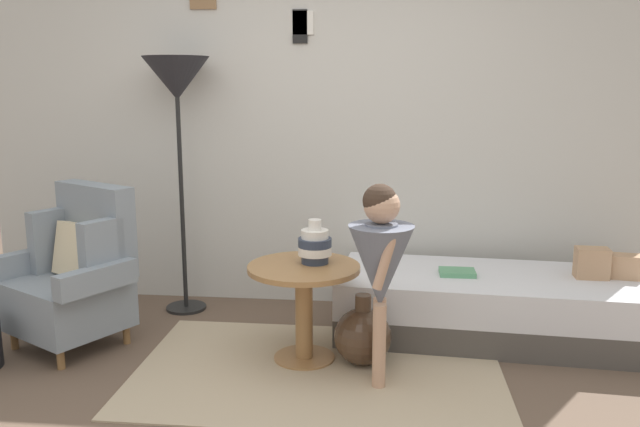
% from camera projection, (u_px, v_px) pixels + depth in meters
% --- Properties ---
extents(gallery_wall, '(4.80, 0.12, 2.60)m').
position_uv_depth(gallery_wall, '(314.00, 122.00, 4.56)').
color(gallery_wall, beige).
rests_on(gallery_wall, ground).
extents(rug, '(2.02, 1.32, 0.01)m').
position_uv_depth(rug, '(319.00, 371.00, 3.60)').
color(rug, tan).
rests_on(rug, ground).
extents(armchair, '(0.90, 0.83, 0.97)m').
position_uv_depth(armchair, '(77.00, 274.00, 3.92)').
color(armchair, olive).
rests_on(armchair, ground).
extents(daybed, '(1.96, 0.94, 0.40)m').
position_uv_depth(daybed, '(492.00, 306.00, 4.07)').
color(daybed, '#4C4742').
rests_on(daybed, ground).
extents(pillow_head, '(0.24, 0.15, 0.15)m').
position_uv_depth(pillow_head, '(622.00, 266.00, 3.96)').
color(pillow_head, tan).
rests_on(pillow_head, daybed).
extents(pillow_mid, '(0.20, 0.13, 0.19)m').
position_uv_depth(pillow_mid, '(592.00, 263.00, 3.96)').
color(pillow_mid, tan).
rests_on(pillow_mid, daybed).
extents(side_table, '(0.64, 0.64, 0.57)m').
position_uv_depth(side_table, '(304.00, 291.00, 3.67)').
color(side_table, '#9E7042').
rests_on(side_table, ground).
extents(vase_striped, '(0.19, 0.19, 0.25)m').
position_uv_depth(vase_striped, '(315.00, 245.00, 3.67)').
color(vase_striped, '#2D384C').
rests_on(vase_striped, side_table).
extents(floor_lamp, '(0.44, 0.44, 1.75)m').
position_uv_depth(floor_lamp, '(177.00, 88.00, 4.29)').
color(floor_lamp, black).
rests_on(floor_lamp, ground).
extents(person_child, '(0.34, 0.34, 1.08)m').
position_uv_depth(person_child, '(381.00, 259.00, 3.32)').
color(person_child, tan).
rests_on(person_child, ground).
extents(book_on_daybed, '(0.22, 0.16, 0.03)m').
position_uv_depth(book_on_daybed, '(457.00, 272.00, 4.04)').
color(book_on_daybed, '#599C6E').
rests_on(book_on_daybed, daybed).
extents(demijohn_near, '(0.33, 0.33, 0.41)m').
position_uv_depth(demijohn_near, '(363.00, 336.00, 3.67)').
color(demijohn_near, '#473323').
rests_on(demijohn_near, ground).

